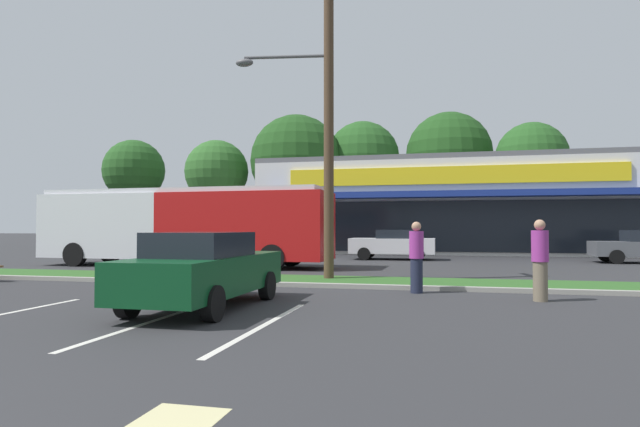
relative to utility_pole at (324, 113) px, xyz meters
name	(u,v)px	position (x,y,z in m)	size (l,w,h in m)	color
grass_median	(262,279)	(-1.88, -0.23, -5.05)	(56.00, 2.20, 0.12)	#2D5B23
curb_lip	(248,283)	(-1.88, -1.45, -5.05)	(56.00, 0.24, 0.12)	#99968C
parking_stripe_2	(151,322)	(-1.46, -7.21, -5.10)	(0.12, 4.80, 0.01)	silver
parking_stripe_3	(264,325)	(0.57, -7.08, -5.10)	(0.12, 4.80, 0.01)	silver
storefront_building	(448,208)	(3.84, 22.09, -2.12)	(23.74, 14.00, 5.98)	silver
tree_far_left	(134,171)	(-24.38, 28.09, 1.79)	(5.62, 5.62, 9.73)	#473323
tree_left	(217,172)	(-16.10, 28.04, 1.46)	(5.62, 5.62, 9.40)	#473323
tree_mid_left	(296,161)	(-8.86, 28.42, 2.28)	(7.94, 7.94, 11.37)	#473323
tree_mid	(363,158)	(-3.40, 30.72, 2.66)	(6.44, 6.44, 11.00)	#473323
tree_mid_right	(449,155)	(4.03, 32.15, 2.88)	(7.52, 7.52, 11.76)	#473323
tree_right	(532,158)	(10.42, 29.27, 2.07)	(5.64, 5.64, 10.03)	#473323
utility_pole	(324,113)	(0.00, 0.00, 0.00)	(3.09, 2.40, 9.53)	#4C3826
city_bus	(184,224)	(-7.17, 4.88, -3.34)	(12.67, 2.91, 3.25)	#B71414
car_0	(196,243)	(-10.09, 11.89, -4.33)	(4.80, 1.90, 1.52)	#B7B7BC
car_2	(393,244)	(1.01, 11.56, -4.32)	(4.27, 1.96, 1.51)	silver
car_5	(205,269)	(-1.22, -5.58, -4.31)	(1.87, 4.70, 1.54)	#0C3F1E
pedestrian_near_bench	(416,257)	(2.85, -2.07, -4.21)	(0.36, 0.36, 1.78)	#1E2338
pedestrian_by_pole	(540,260)	(5.60, -2.95, -4.19)	(0.37, 0.37, 1.82)	#726651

